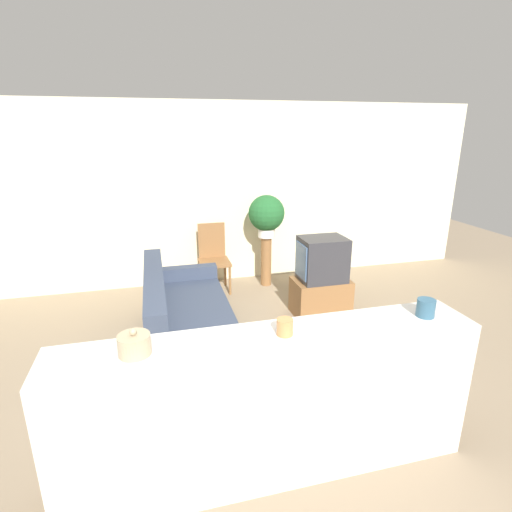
% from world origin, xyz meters
% --- Properties ---
extents(ground_plane, '(14.00, 14.00, 0.00)m').
position_xyz_m(ground_plane, '(0.00, 0.00, 0.00)').
color(ground_plane, gray).
extents(wall_back, '(9.00, 0.06, 2.70)m').
position_xyz_m(wall_back, '(0.00, 3.43, 1.35)').
color(wall_back, beige).
rests_on(wall_back, ground_plane).
extents(couch, '(0.90, 1.95, 0.85)m').
position_xyz_m(couch, '(-0.43, 1.50, 0.30)').
color(couch, '#384256').
rests_on(couch, ground_plane).
extents(tv_stand, '(0.71, 0.46, 0.47)m').
position_xyz_m(tv_stand, '(1.33, 1.84, 0.24)').
color(tv_stand, olive).
rests_on(tv_stand, ground_plane).
extents(television, '(0.57, 0.44, 0.55)m').
position_xyz_m(television, '(1.32, 1.84, 0.75)').
color(television, '#333338').
rests_on(television, tv_stand).
extents(wooden_chair, '(0.44, 0.44, 0.99)m').
position_xyz_m(wooden_chair, '(0.13, 3.03, 0.54)').
color(wooden_chair, olive).
rests_on(wooden_chair, ground_plane).
extents(plant_stand, '(0.16, 0.16, 0.76)m').
position_xyz_m(plant_stand, '(0.93, 3.00, 0.38)').
color(plant_stand, olive).
rests_on(plant_stand, ground_plane).
extents(potted_plant, '(0.53, 0.53, 0.63)m').
position_xyz_m(potted_plant, '(0.93, 3.00, 1.11)').
color(potted_plant, white).
rests_on(potted_plant, plant_stand).
extents(foreground_counter, '(2.78, 0.44, 1.05)m').
position_xyz_m(foreground_counter, '(0.00, -0.38, 0.53)').
color(foreground_counter, silver).
rests_on(foreground_counter, ground_plane).
extents(decorative_bowl, '(0.19, 0.19, 0.16)m').
position_xyz_m(decorative_bowl, '(-0.84, -0.38, 1.11)').
color(decorative_bowl, tan).
rests_on(decorative_bowl, foreground_counter).
extents(candle_jar, '(0.11, 0.11, 0.11)m').
position_xyz_m(candle_jar, '(0.08, -0.38, 1.11)').
color(candle_jar, '#C6844C').
rests_on(candle_jar, foreground_counter).
extents(coffee_tin, '(0.13, 0.13, 0.13)m').
position_xyz_m(coffee_tin, '(1.11, -0.38, 1.11)').
color(coffee_tin, '#335B75').
rests_on(coffee_tin, foreground_counter).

